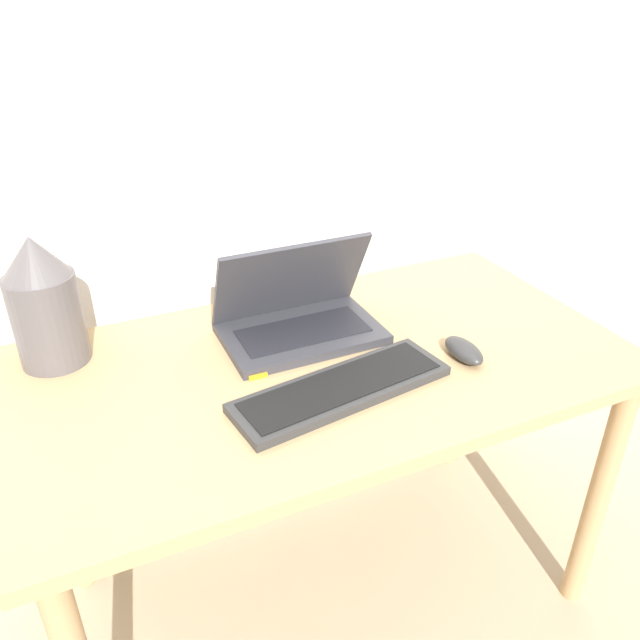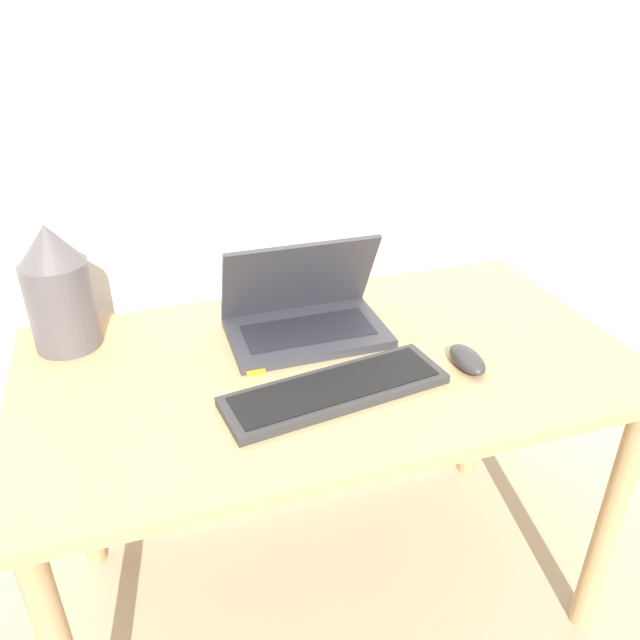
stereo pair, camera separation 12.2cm
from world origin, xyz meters
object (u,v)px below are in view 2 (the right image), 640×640
Objects in this scene: laptop at (304,313)px; vase at (58,289)px; keyboard at (335,390)px; mp3_player at (253,366)px; mouse at (467,359)px.

laptop is 0.51m from vase.
vase reaches higher than keyboard.
mp3_player is at bearing -142.14° from laptop.
laptop is 3.09× the size of mouse.
mouse reaches higher than keyboard.
laptop is 0.36m from mouse.
keyboard is at bearing -178.84° from mouse.
mp3_player is (-0.41, 0.13, -0.01)m from mouse.
vase is at bearing 155.96° from mouse.
laptop is 0.76× the size of keyboard.
vase reaches higher than mp3_player.
laptop reaches higher than mp3_player.
laptop is 1.24× the size of vase.
vase is (-0.48, 0.35, 0.12)m from keyboard.
keyboard is at bearing -46.21° from mp3_player.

